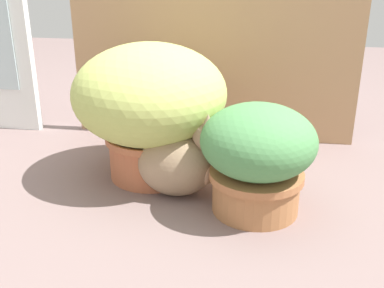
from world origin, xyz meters
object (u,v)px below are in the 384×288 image
at_px(mushroom_ornament_red, 163,160).
at_px(cat, 181,162).
at_px(leafy_planter, 258,155).
at_px(grass_planter, 150,103).

bearing_deg(mushroom_ornament_red, cat, -42.75).
distance_m(leafy_planter, cat, 0.27).
distance_m(cat, mushroom_ornament_red, 0.11).
relative_size(leafy_planter, mushroom_ornament_red, 2.92).
distance_m(grass_planter, mushroom_ornament_red, 0.21).
xyz_separation_m(grass_planter, cat, (0.14, -0.13, -0.16)).
height_order(leafy_planter, cat, leafy_planter).
relative_size(cat, mushroom_ornament_red, 3.06).
xyz_separation_m(leafy_planter, mushroom_ornament_red, (-0.34, 0.14, -0.10)).
relative_size(grass_planter, leafy_planter, 1.52).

